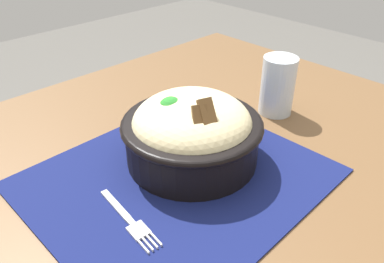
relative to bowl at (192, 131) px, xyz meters
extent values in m
cube|color=brown|center=(0.03, -0.01, -0.07)|extent=(1.06, 0.79, 0.03)
cylinder|color=brown|center=(-0.43, -0.35, -0.43)|extent=(0.04, 0.04, 0.69)
cube|color=#11194C|center=(0.05, 0.02, -0.05)|extent=(0.40, 0.36, 0.00)
cylinder|color=black|center=(0.00, 0.00, -0.02)|extent=(0.20, 0.20, 0.07)
torus|color=black|center=(0.00, 0.00, 0.01)|extent=(0.21, 0.21, 0.01)
ellipsoid|color=beige|center=(0.00, 0.00, 0.01)|extent=(0.25, 0.25, 0.09)
sphere|color=#287F2A|center=(0.02, -0.02, 0.04)|extent=(0.04, 0.04, 0.04)
cylinder|color=orange|center=(0.02, 0.00, 0.03)|extent=(0.02, 0.04, 0.01)
cylinder|color=orange|center=(-0.05, -0.02, 0.03)|extent=(0.02, 0.03, 0.01)
cylinder|color=orange|center=(-0.04, 0.03, 0.03)|extent=(0.01, 0.04, 0.01)
cube|color=brown|center=(0.03, 0.04, 0.04)|extent=(0.03, 0.04, 0.05)
cube|color=brown|center=(0.02, 0.05, 0.05)|extent=(0.03, 0.04, 0.05)
cube|color=#BEBEBE|center=(0.15, 0.01, -0.05)|extent=(0.02, 0.07, 0.00)
cube|color=#BEBEBE|center=(0.15, 0.05, -0.05)|extent=(0.01, 0.01, 0.00)
cube|color=#BEBEBE|center=(0.15, 0.06, -0.05)|extent=(0.02, 0.03, 0.00)
cube|color=#BEBEBE|center=(0.16, 0.09, -0.05)|extent=(0.00, 0.02, 0.00)
cube|color=#BEBEBE|center=(0.16, 0.09, -0.05)|extent=(0.00, 0.02, 0.00)
cube|color=#BEBEBE|center=(0.15, 0.09, -0.05)|extent=(0.00, 0.02, 0.00)
cube|color=#BEBEBE|center=(0.15, 0.09, -0.05)|extent=(0.00, 0.02, 0.00)
cylinder|color=silver|center=(-0.22, 0.00, 0.00)|extent=(0.06, 0.06, 0.11)
cylinder|color=silver|center=(-0.22, 0.00, -0.03)|extent=(0.06, 0.06, 0.05)
camera|label=1|loc=(0.34, 0.35, 0.30)|focal=35.94mm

